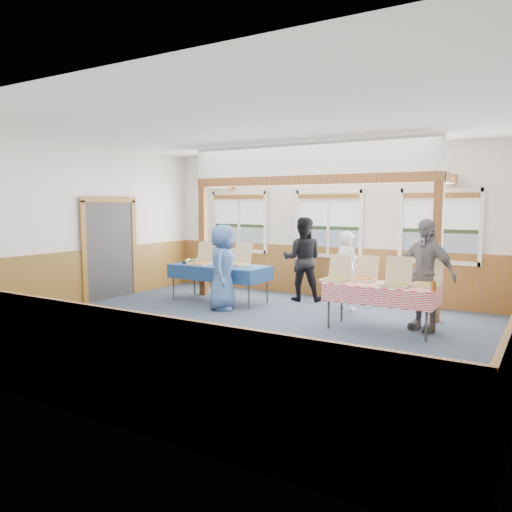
# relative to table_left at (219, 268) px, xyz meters

# --- Properties ---
(floor) EXTENTS (8.00, 8.00, 0.00)m
(floor) POSITION_rel_table_left_xyz_m (1.75, -1.85, -0.71)
(floor) COLOR #2A3845
(floor) RESTS_ON ground
(ceiling) EXTENTS (8.00, 8.00, 0.00)m
(ceiling) POSITION_rel_table_left_xyz_m (1.75, -1.85, 2.49)
(ceiling) COLOR white
(ceiling) RESTS_ON wall_back
(wall_back) EXTENTS (8.00, 0.00, 8.00)m
(wall_back) POSITION_rel_table_left_xyz_m (1.75, 1.65, 0.89)
(wall_back) COLOR silver
(wall_back) RESTS_ON floor
(wall_front) EXTENTS (8.00, 0.00, 8.00)m
(wall_front) POSITION_rel_table_left_xyz_m (1.75, -5.35, 0.89)
(wall_front) COLOR silver
(wall_front) RESTS_ON floor
(wall_left) EXTENTS (0.00, 8.00, 8.00)m
(wall_left) POSITION_rel_table_left_xyz_m (-2.25, -1.85, 0.89)
(wall_left) COLOR silver
(wall_left) RESTS_ON floor
(wainscot_back) EXTENTS (7.98, 0.05, 1.10)m
(wainscot_back) POSITION_rel_table_left_xyz_m (1.75, 1.62, -0.16)
(wainscot_back) COLOR brown
(wainscot_back) RESTS_ON floor
(wainscot_front) EXTENTS (7.98, 0.05, 1.10)m
(wainscot_front) POSITION_rel_table_left_xyz_m (1.75, -5.33, -0.16)
(wainscot_front) COLOR brown
(wainscot_front) RESTS_ON floor
(wainscot_left) EXTENTS (0.05, 6.98, 1.10)m
(wainscot_left) POSITION_rel_table_left_xyz_m (-2.22, -1.85, -0.16)
(wainscot_left) COLOR brown
(wainscot_left) RESTS_ON floor
(cased_opening) EXTENTS (0.06, 1.30, 2.10)m
(cased_opening) POSITION_rel_table_left_xyz_m (-2.21, -0.95, 0.34)
(cased_opening) COLOR #343434
(cased_opening) RESTS_ON wall_left
(window_left) EXTENTS (1.56, 0.10, 1.46)m
(window_left) POSITION_rel_table_left_xyz_m (-0.55, 1.60, 0.97)
(window_left) COLOR white
(window_left) RESTS_ON wall_back
(window_mid) EXTENTS (1.56, 0.10, 1.46)m
(window_mid) POSITION_rel_table_left_xyz_m (1.75, 1.60, 0.97)
(window_mid) COLOR white
(window_mid) RESTS_ON wall_back
(window_right) EXTENTS (1.56, 0.10, 1.46)m
(window_right) POSITION_rel_table_left_xyz_m (4.05, 1.60, 0.97)
(window_right) COLOR white
(window_right) RESTS_ON wall_back
(post_left) EXTENTS (0.15, 0.15, 2.40)m
(post_left) POSITION_rel_table_left_xyz_m (-0.75, 0.45, 0.49)
(post_left) COLOR brown
(post_left) RESTS_ON floor
(post_right) EXTENTS (0.15, 0.15, 2.40)m
(post_right) POSITION_rel_table_left_xyz_m (4.25, 0.45, 0.49)
(post_right) COLOR brown
(post_right) RESTS_ON floor
(cross_beam) EXTENTS (5.15, 0.18, 0.18)m
(cross_beam) POSITION_rel_table_left_xyz_m (1.75, 0.45, 1.78)
(cross_beam) COLOR brown
(cross_beam) RESTS_ON post_left
(table_left) EXTENTS (2.08, 0.93, 0.76)m
(table_left) POSITION_rel_table_left_xyz_m (0.00, 0.00, 0.00)
(table_left) COLOR #343434
(table_left) RESTS_ON floor
(table_right) EXTENTS (1.89, 1.43, 0.76)m
(table_right) POSITION_rel_table_left_xyz_m (3.64, -0.68, -0.01)
(table_right) COLOR #343434
(table_right) RESTS_ON floor
(pizza_box_a) EXTENTS (0.45, 0.54, 0.47)m
(pizza_box_a) POSITION_rel_table_left_xyz_m (-0.40, -0.11, 0.12)
(pizza_box_a) COLOR #C7B284
(pizza_box_a) RESTS_ON table_left
(pizza_box_b) EXTENTS (0.42, 0.52, 0.46)m
(pizza_box_b) POSITION_rel_table_left_xyz_m (0.35, 0.16, 0.12)
(pizza_box_b) COLOR #C7B284
(pizza_box_b) RESTS_ON table_left
(pizza_box_c) EXTENTS (0.41, 0.49, 0.42)m
(pizza_box_c) POSITION_rel_table_left_xyz_m (2.90, -0.78, 0.12)
(pizza_box_c) COLOR #C7B284
(pizza_box_c) RESTS_ON table_right
(pizza_box_d) EXTENTS (0.38, 0.46, 0.41)m
(pizza_box_d) POSITION_rel_table_left_xyz_m (3.29, -0.49, 0.12)
(pizza_box_d) COLOR #C7B284
(pizza_box_d) RESTS_ON table_right
(pizza_box_e) EXTENTS (0.43, 0.52, 0.45)m
(pizza_box_e) POSITION_rel_table_left_xyz_m (3.89, -0.76, 0.12)
(pizza_box_e) COLOR #C7B284
(pizza_box_e) RESTS_ON table_right
(pizza_box_f) EXTENTS (0.45, 0.53, 0.45)m
(pizza_box_f) POSITION_rel_table_left_xyz_m (4.30, -0.54, 0.12)
(pizza_box_f) COLOR #C7B284
(pizza_box_f) RESTS_ON table_right
(veggie_tray) EXTENTS (0.38, 0.38, 0.09)m
(veggie_tray) POSITION_rel_table_left_xyz_m (-0.75, -0.00, 0.08)
(veggie_tray) COLOR black
(veggie_tray) RESTS_ON table_left
(drink_glass) EXTENTS (0.07, 0.07, 0.15)m
(drink_glass) POSITION_rel_table_left_xyz_m (4.49, -0.93, 0.13)
(drink_glass) COLOR #914818
(drink_glass) RESTS_ON table_right
(woman_white) EXTENTS (0.64, 0.53, 1.52)m
(woman_white) POSITION_rel_table_left_xyz_m (2.58, 0.58, 0.05)
(woman_white) COLOR white
(woman_white) RESTS_ON floor
(woman_black) EXTENTS (1.04, 0.94, 1.76)m
(woman_black) POSITION_rel_table_left_xyz_m (1.45, 0.97, 0.17)
(woman_black) COLOR black
(woman_black) RESTS_ON floor
(man_blue) EXTENTS (0.79, 0.94, 1.64)m
(man_blue) POSITION_rel_table_left_xyz_m (0.53, -0.64, 0.11)
(man_blue) COLOR #3B5B95
(man_blue) RESTS_ON floor
(person_grey) EXTENTS (1.14, 0.76, 1.80)m
(person_grey) POSITION_rel_table_left_xyz_m (4.21, -0.23, 0.20)
(person_grey) COLOR slate
(person_grey) RESTS_ON floor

